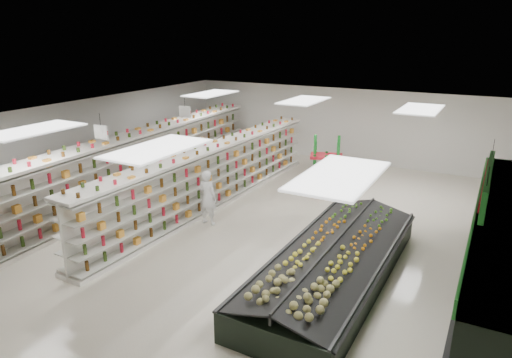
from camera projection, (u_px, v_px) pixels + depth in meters
The scene contains 14 objects.
floor at pixel (250, 221), 13.96m from camera, with size 16.00×16.00×0.00m, color beige.
ceiling at pixel (250, 117), 12.97m from camera, with size 14.00×16.00×0.02m, color white.
wall_back at pixel (338, 124), 20.16m from camera, with size 14.00×0.02×3.20m, color silver.
wall_left at pixel (83, 144), 16.63m from camera, with size 0.02×16.00×3.20m, color silver.
produce_wall_case at pixel (492, 250), 9.37m from camera, with size 0.93×8.00×2.20m.
aisle_sign_near at pixel (101, 132), 13.15m from camera, with size 0.52×0.06×0.75m.
aisle_sign_far at pixel (185, 112), 16.50m from camera, with size 0.52×0.06×0.75m.
hortifruti_banner at pixel (487, 183), 9.06m from camera, with size 0.12×3.20×0.95m.
gondola_left at pixel (147, 163), 16.35m from camera, with size 1.53×12.85×2.22m.
gondola_center at pixel (212, 178), 14.99m from camera, with size 1.26×11.59×2.01m.
produce_island at pixel (334, 262), 10.53m from camera, with size 2.46×6.59×0.98m.
soda_endcap at pixel (326, 158), 17.96m from camera, with size 1.45×1.20×1.59m.
shopper_main at pixel (208, 197), 13.49m from camera, with size 0.61×0.40×1.68m, color silver.
shopper_background at pixel (204, 156), 18.06m from camera, with size 0.78×0.48×1.61m, color tan.
Camera 1 is at (6.28, -11.25, 5.52)m, focal length 32.00 mm.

